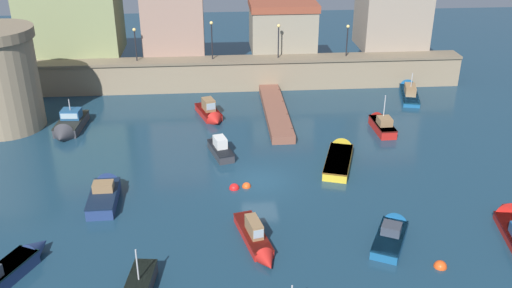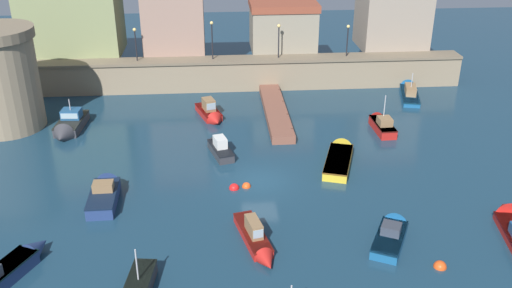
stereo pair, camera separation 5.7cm
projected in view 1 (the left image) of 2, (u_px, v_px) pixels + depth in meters
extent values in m
plane|color=#19384C|center=(260.00, 181.00, 39.12)|extent=(107.92, 107.92, 0.00)
cube|color=gray|center=(244.00, 75.00, 55.64)|extent=(42.97, 2.08, 2.83)
cube|color=#73644F|center=(244.00, 59.00, 54.98)|extent=(42.97, 2.38, 0.24)
cube|color=#868F5E|center=(70.00, 11.00, 55.63)|extent=(9.46, 5.93, 8.48)
cube|color=gray|center=(172.00, 14.00, 55.30)|extent=(6.00, 3.41, 8.03)
cube|color=gray|center=(282.00, 29.00, 57.79)|extent=(6.48, 5.42, 4.23)
cube|color=brown|center=(283.00, 5.00, 56.74)|extent=(6.74, 5.63, 0.70)
cube|color=gray|center=(392.00, 17.00, 58.31)|extent=(6.65, 5.68, 6.11)
cylinder|color=gray|center=(0.00, 84.00, 45.98)|extent=(6.12, 6.12, 7.59)
cube|color=brown|center=(275.00, 111.00, 49.81)|extent=(1.87, 12.27, 0.69)
cylinder|color=brown|center=(279.00, 93.00, 54.00)|extent=(0.20, 0.20, 0.70)
cylinder|color=brown|center=(283.00, 105.00, 51.24)|extent=(0.20, 0.20, 0.70)
cylinder|color=brown|center=(287.00, 118.00, 48.48)|extent=(0.20, 0.20, 0.70)
cylinder|color=brown|center=(292.00, 132.00, 45.72)|extent=(0.20, 0.20, 0.70)
cylinder|color=black|center=(136.00, 46.00, 53.59)|extent=(0.12, 0.12, 2.86)
sphere|color=#F9D172|center=(134.00, 30.00, 52.91)|extent=(0.32, 0.32, 0.32)
cylinder|color=black|center=(212.00, 42.00, 53.99)|extent=(0.12, 0.12, 3.36)
sphere|color=#F9D172|center=(211.00, 23.00, 53.20)|extent=(0.32, 0.32, 0.32)
cylinder|color=black|center=(278.00, 43.00, 54.53)|extent=(0.12, 0.12, 2.97)
sphere|color=#F9D172|center=(279.00, 26.00, 53.82)|extent=(0.32, 0.32, 0.32)
cylinder|color=black|center=(347.00, 42.00, 55.04)|extent=(0.12, 0.12, 2.78)
sphere|color=#F9D172|center=(348.00, 26.00, 54.38)|extent=(0.32, 0.32, 0.32)
cube|color=red|center=(382.00, 127.00, 46.63)|extent=(1.41, 3.65, 0.75)
cone|color=red|center=(374.00, 116.00, 48.66)|extent=(1.25, 1.05, 1.22)
cube|color=#47110D|center=(383.00, 123.00, 46.49)|extent=(1.43, 3.72, 0.08)
cube|color=olive|center=(385.00, 121.00, 46.01)|extent=(1.09, 1.26, 0.61)
cube|color=#99B7C6|center=(382.00, 118.00, 46.55)|extent=(0.95, 0.09, 0.37)
cylinder|color=#B2B2B7|center=(384.00, 109.00, 45.97)|extent=(0.08, 0.08, 2.39)
cube|color=red|center=(253.00, 235.00, 32.80)|extent=(2.07, 4.41, 0.55)
cone|color=red|center=(268.00, 262.00, 30.49)|extent=(1.32, 1.41, 1.08)
cube|color=#60120D|center=(253.00, 232.00, 32.70)|extent=(2.11, 4.50, 0.08)
cube|color=olive|center=(254.00, 227.00, 32.30)|extent=(1.01, 1.75, 0.87)
cube|color=#99B7C6|center=(258.00, 234.00, 31.57)|extent=(0.59, 0.19, 0.52)
cube|color=#195689|center=(390.00, 240.00, 32.33)|extent=(3.02, 4.01, 0.61)
cone|color=#195689|center=(397.00, 219.00, 34.29)|extent=(1.74, 1.58, 1.42)
cube|color=#092337|center=(390.00, 236.00, 32.22)|extent=(3.08, 4.09, 0.08)
cube|color=#333842|center=(391.00, 229.00, 32.29)|extent=(1.39, 1.35, 0.57)
cube|color=#99B7C6|center=(393.00, 224.00, 32.69)|extent=(0.88, 0.48, 0.34)
cube|color=navy|center=(104.00, 198.00, 36.25)|extent=(1.74, 4.04, 0.83)
cone|color=navy|center=(109.00, 179.00, 38.51)|extent=(1.60, 1.15, 1.58)
cube|color=#101D33|center=(103.00, 193.00, 36.09)|extent=(1.77, 4.13, 0.08)
cube|color=olive|center=(103.00, 186.00, 36.23)|extent=(1.30, 0.93, 0.56)
cube|color=#99B7C6|center=(104.00, 183.00, 36.63)|extent=(1.15, 0.08, 0.34)
cube|color=#333338|center=(72.00, 124.00, 47.18)|extent=(2.16, 4.32, 0.79)
cone|color=#333338|center=(62.00, 137.00, 44.80)|extent=(1.85, 1.30, 1.77)
cube|color=black|center=(71.00, 120.00, 47.03)|extent=(2.21, 4.41, 0.08)
cube|color=navy|center=(71.00, 114.00, 47.11)|extent=(1.63, 1.35, 0.77)
cube|color=#99B7C6|center=(69.00, 116.00, 46.54)|extent=(1.39, 0.16, 0.46)
cylinder|color=#B2B2B7|center=(70.00, 109.00, 46.80)|extent=(0.08, 0.08, 1.71)
cone|color=red|center=(506.00, 210.00, 35.35)|extent=(2.01, 1.68, 1.80)
cube|color=gold|center=(338.00, 162.00, 41.01)|extent=(3.15, 5.29, 0.67)
cone|color=gold|center=(343.00, 144.00, 43.78)|extent=(1.95, 1.82, 1.60)
cube|color=brown|center=(339.00, 158.00, 40.88)|extent=(3.21, 5.39, 0.08)
cube|color=#333338|center=(140.00, 286.00, 28.57)|extent=(1.57, 3.44, 0.79)
cube|color=black|center=(139.00, 280.00, 28.41)|extent=(1.61, 3.51, 0.08)
cylinder|color=#B2B2B7|center=(137.00, 265.00, 28.00)|extent=(0.08, 0.08, 1.82)
cube|color=red|center=(208.00, 112.00, 49.72)|extent=(2.42, 3.77, 0.61)
cone|color=red|center=(216.00, 121.00, 47.89)|extent=(1.59, 1.34, 1.36)
cube|color=#680B09|center=(208.00, 109.00, 49.61)|extent=(2.47, 3.85, 0.08)
cube|color=olive|center=(209.00, 104.00, 49.24)|extent=(1.25, 1.58, 1.00)
cube|color=#99B7C6|center=(211.00, 107.00, 48.64)|extent=(0.77, 0.29, 0.60)
cube|color=#333338|center=(221.00, 151.00, 42.66)|extent=(2.00, 3.49, 0.67)
cone|color=#333338|center=(213.00, 140.00, 44.41)|extent=(1.30, 1.18, 1.09)
cube|color=black|center=(221.00, 147.00, 42.53)|extent=(2.04, 3.55, 0.08)
cube|color=silver|center=(220.00, 142.00, 42.42)|extent=(1.12, 1.44, 0.76)
cube|color=#195689|center=(409.00, 95.00, 53.74)|extent=(2.70, 5.53, 0.46)
cone|color=#195689|center=(407.00, 84.00, 56.69)|extent=(1.71, 1.69, 1.42)
cube|color=#0A2D3D|center=(410.00, 93.00, 53.65)|extent=(2.76, 5.64, 0.08)
cube|color=olive|center=(410.00, 90.00, 53.40)|extent=(1.41, 2.26, 0.77)
cube|color=#99B7C6|center=(409.00, 85.00, 54.32)|extent=(0.84, 0.26, 0.46)
cylinder|color=#B2B2B7|center=(411.00, 84.00, 52.86)|extent=(0.08, 0.08, 2.11)
cone|color=navy|center=(38.00, 247.00, 31.52)|extent=(1.69, 1.78, 1.21)
sphere|color=#EA4C19|center=(440.00, 267.00, 30.57)|extent=(0.72, 0.72, 0.72)
sphere|color=#EA4C19|center=(246.00, 187.00, 38.43)|extent=(0.61, 0.61, 0.61)
sphere|color=red|center=(234.00, 188.00, 38.22)|extent=(0.70, 0.70, 0.70)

